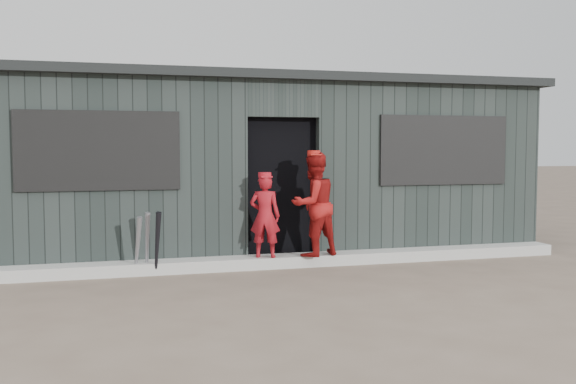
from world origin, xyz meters
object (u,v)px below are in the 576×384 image
object	(u,v)px
bat_mid	(147,243)
player_red_left	(265,216)
bat_right	(157,244)
dugout	(259,167)
player_grey_back	(302,217)
bat_left	(138,246)
player_red_right	(314,204)

from	to	relation	value
bat_mid	player_red_left	bearing A→B (deg)	-0.16
bat_right	dugout	size ratio (longest dim) A/B	0.10
player_red_left	player_grey_back	bearing A→B (deg)	-113.37
bat_left	player_red_left	xyz separation A→B (m)	(1.63, 0.08, 0.32)
bat_left	dugout	size ratio (longest dim) A/B	0.09
bat_left	bat_right	world-z (taller)	bat_right
player_red_left	player_red_right	xyz separation A→B (m)	(0.65, -0.06, 0.14)
bat_right	bat_mid	bearing A→B (deg)	123.42
bat_left	bat_right	distance (m)	0.25
bat_left	dugout	distance (m)	2.84
bat_mid	bat_right	world-z (taller)	bat_right
bat_mid	bat_right	xyz separation A→B (m)	(0.11, -0.17, 0.01)
bat_left	bat_mid	bearing A→B (deg)	34.01
bat_left	player_grey_back	bearing A→B (deg)	19.21
bat_mid	player_red_left	size ratio (longest dim) A/B	0.73
player_red_left	player_red_right	world-z (taller)	player_red_right
player_red_right	player_grey_back	size ratio (longest dim) A/B	1.18
bat_left	dugout	bearing A→B (deg)	43.15
bat_right	bat_left	bearing A→B (deg)	159.28
player_red_right	bat_mid	bearing A→B (deg)	-22.03
bat_left	bat_mid	xyz separation A→B (m)	(0.12, 0.08, 0.02)
bat_right	player_red_right	bearing A→B (deg)	3.03
player_red_right	player_red_left	bearing A→B (deg)	-25.38
bat_left	bat_mid	distance (m)	0.15
dugout	bat_right	bearing A→B (deg)	-131.91
player_red_right	player_grey_back	bearing A→B (deg)	-116.64
bat_right	dugout	world-z (taller)	dugout
bat_mid	bat_right	size ratio (longest dim) A/B	0.96
bat_left	dugout	world-z (taller)	dugout
bat_mid	player_grey_back	xyz separation A→B (m)	(2.25, 0.74, 0.19)
player_red_left	bat_right	bearing A→B (deg)	27.94
bat_left	bat_right	size ratio (longest dim) A/B	0.94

